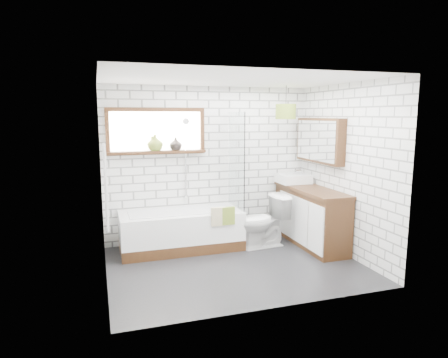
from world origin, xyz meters
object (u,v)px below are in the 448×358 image
object	(u,v)px
basin	(293,179)
toilet	(262,221)
bathtub	(181,230)
pendant	(286,112)
vanity	(311,216)

from	to	relation	value
basin	toilet	world-z (taller)	basin
bathtub	toilet	world-z (taller)	toilet
basin	pendant	xyz separation A→B (m)	(-0.27, -0.21, 1.11)
vanity	pendant	bearing A→B (deg)	138.60
pendant	basin	bearing A→B (deg)	36.90
toilet	pendant	world-z (taller)	pendant
basin	toilet	distance (m)	1.00
bathtub	pendant	xyz separation A→B (m)	(1.67, -0.11, 1.80)
bathtub	vanity	bearing A→B (deg)	-11.49
bathtub	basin	xyz separation A→B (m)	(1.95, 0.09, 0.70)
bathtub	basin	world-z (taller)	basin
vanity	toilet	bearing A→B (deg)	171.13
basin	toilet	bearing A→B (deg)	-152.26
vanity	toilet	distance (m)	0.79
toilet	pendant	xyz separation A→B (m)	(0.45, 0.17, 1.69)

